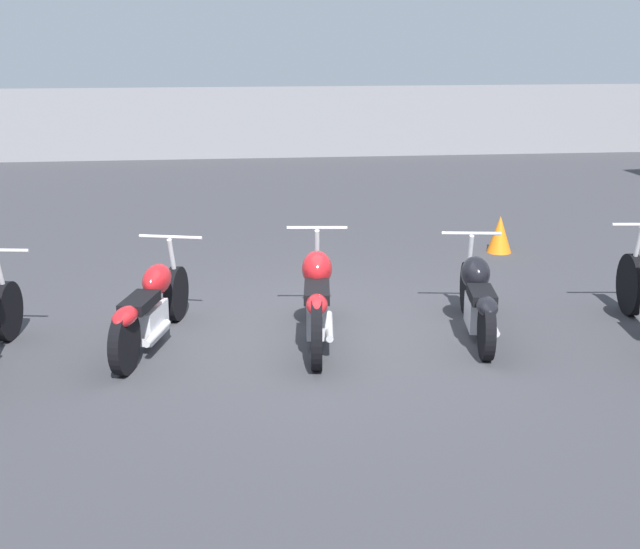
% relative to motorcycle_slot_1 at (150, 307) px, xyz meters
% --- Properties ---
extents(ground_plane, '(60.00, 60.00, 0.00)m').
position_rel_motorcycle_slot_1_xyz_m(ground_plane, '(1.67, 0.14, -0.40)').
color(ground_plane, '#38383D').
extents(fence_back, '(40.00, 0.04, 1.65)m').
position_rel_motorcycle_slot_1_xyz_m(fence_back, '(1.67, 12.63, 0.43)').
color(fence_back, gray).
rests_on(fence_back, ground_plane).
extents(motorcycle_slot_1, '(0.84, 2.07, 0.95)m').
position_rel_motorcycle_slot_1_xyz_m(motorcycle_slot_1, '(0.00, 0.00, 0.00)').
color(motorcycle_slot_1, black).
rests_on(motorcycle_slot_1, ground_plane).
extents(motorcycle_slot_2, '(0.62, 2.12, 1.03)m').
position_rel_motorcycle_slot_1_xyz_m(motorcycle_slot_2, '(1.62, -0.07, 0.05)').
color(motorcycle_slot_2, black).
rests_on(motorcycle_slot_2, ground_plane).
extents(motorcycle_slot_3, '(0.63, 1.97, 0.93)m').
position_rel_motorcycle_slot_1_xyz_m(motorcycle_slot_3, '(3.25, -0.04, -0.00)').
color(motorcycle_slot_3, black).
rests_on(motorcycle_slot_3, ground_plane).
extents(traffic_cone_near, '(0.34, 0.34, 0.51)m').
position_rel_motorcycle_slot_1_xyz_m(traffic_cone_near, '(4.53, 3.25, -0.14)').
color(traffic_cone_near, orange).
rests_on(traffic_cone_near, ground_plane).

